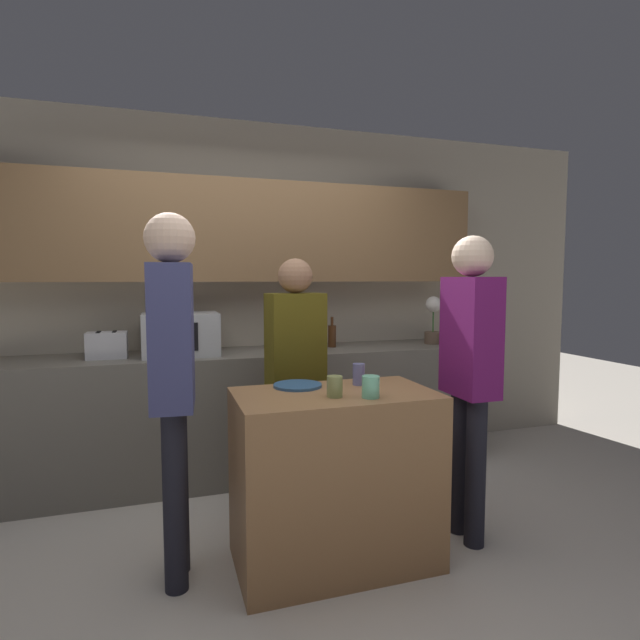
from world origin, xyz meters
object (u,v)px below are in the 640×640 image
Objects in this scene: cup_1 at (371,387)px; person_center at (470,361)px; toaster at (107,345)px; microwave at (181,334)px; bottle_0 at (292,336)px; bottle_2 at (315,332)px; person_right at (173,364)px; bottle_3 at (332,336)px; potted_plant at (433,320)px; bottle_1 at (307,338)px; person_left at (296,366)px; cup_2 at (335,386)px; plate_on_island at (298,385)px; cup_0 at (359,374)px.

person_center reaches higher than cup_1.
toaster is 1.96m from cup_1.
bottle_0 is (0.82, -0.00, -0.04)m from microwave.
bottle_2 is 1.74m from person_right.
bottle_2 reaches higher than bottle_3.
microwave is 0.30× the size of person_center.
person_center is (-0.54, -1.30, -0.11)m from potted_plant.
bottle_3 is at bearing 2.12° from toaster.
bottle_3 is at bearing 28.55° from bottle_1.
microwave is at bearing -178.45° from person_right.
toaster is 2.37m from person_center.
cup_1 is at bearing 98.41° from person_left.
microwave is at bearing 115.85° from cup_2.
potted_plant is 1.12m from bottle_1.
person_center reaches higher than bottle_0.
microwave is 2.01× the size of bottle_1.
person_right is (0.40, -1.22, 0.05)m from toaster.
bottle_1 reaches higher than cup_2.
toaster is at bearing 132.16° from cup_1.
bottle_1 is at bearing -4.43° from microwave.
bottle_0 reaches higher than bottle_3.
person_center is at bearing -41.12° from microwave.
cup_0 is at bearing -9.32° from plate_on_island.
person_right is at bearing 165.40° from cup_1.
potted_plant is at bearing 125.40° from person_right.
bottle_1 is 1.09m from cup_0.
toaster is 1.30m from bottle_0.
potted_plant is at bearing -4.01° from bottle_3.
bottle_3 is (1.16, 0.06, -0.06)m from microwave.
bottle_2 is at bearing 76.46° from cup_2.
cup_0 is (0.89, -1.16, -0.13)m from microwave.
person_center is at bearing 92.26° from person_right.
bottle_2 is at bearing -120.53° from person_left.
bottle_3 is at bearing 77.51° from cup_0.
plate_on_island is 2.52× the size of cup_2.
bottle_1 is 1.36m from person_center.
cup_2 is (-0.24, -1.31, -0.08)m from bottle_1.
bottle_3 is 1.55m from cup_1.
bottle_1 is 0.22m from bottle_2.
bottle_3 is at bearing 141.27° from person_right.
cup_1 is 1.04× the size of cup_2.
cup_2 is (0.67, -1.38, -0.13)m from microwave.
cup_0 is 0.30m from cup_1.
plate_on_island is at bearing -103.25° from bottle_0.
bottle_1 is at bearing -176.29° from potted_plant.
cup_2 is at bearing -103.54° from bottle_2.
bottle_3 is at bearing 10.99° from bottle_0.
person_center reaches higher than cup_0.
bottle_0 is at bearing -0.24° from toaster.
bottle_2 reaches higher than bottle_0.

